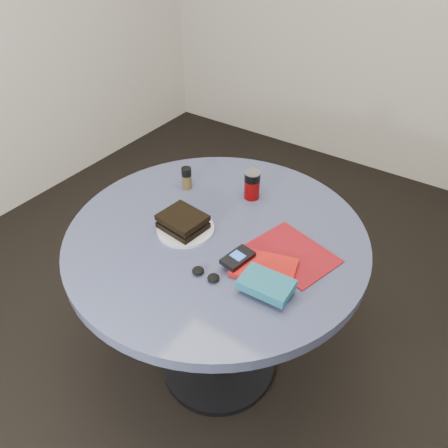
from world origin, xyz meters
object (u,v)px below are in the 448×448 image
Objects in this scene: table at (217,268)px; headphones at (206,274)px; red_book at (264,268)px; mp3_player at (238,258)px; soda_can at (252,185)px; sandwich at (183,221)px; novel at (266,284)px; plate at (185,229)px; pepper_grinder at (187,178)px; magazine at (292,254)px.

headphones is (0.09, -0.19, 0.17)m from table.
mp3_player is at bearing -179.70° from red_book.
soda_can is 0.39m from red_book.
sandwich is at bearing 144.83° from headphones.
novel is at bearing 13.89° from headphones.
red_book is at bearing -16.78° from table.
plate is at bearing 143.25° from headphones.
magazine is (0.50, -0.11, -0.04)m from pepper_grinder.
headphones is (-0.18, -0.04, -0.02)m from novel.
red_book is (0.23, -0.31, -0.04)m from soda_can.
red_book is (-0.04, -0.11, 0.01)m from magazine.
mp3_player is at bearing -8.90° from sandwich.
soda_can is 0.59× the size of red_book.
red_book is 0.09m from novel.
sandwich is 0.31m from soda_can.
soda_can reaches higher than magazine.
red_book is at bearing 42.81° from headphones.
plate is 1.75× the size of soda_can.
pepper_grinder is at bearing 134.51° from headphones.
red_book is at bearing -92.23° from magazine.
red_book is at bearing -2.59° from sandwich.
headphones is (0.34, -0.34, -0.03)m from pepper_grinder.
sandwich is at bearing 171.10° from mp3_player.
pepper_grinder is at bearing 147.45° from table.
table is 9.16× the size of soda_can.
magazine is 2.76× the size of headphones.
pepper_grinder is at bearing -176.25° from magazine.
mp3_player is at bearing -114.35° from magazine.
table is at bearing 27.65° from sandwich.
mp3_player is at bearing -32.48° from pepper_grinder.
table is at bearing -153.53° from magazine.
magazine is 1.74× the size of novel.
pepper_grinder is 0.52m from red_book.
pepper_grinder is 0.46× the size of red_book.
soda_can is at bearing 92.71° from table.
table is at bearing -32.55° from pepper_grinder.
plate is 1.03× the size of red_book.
magazine is (0.27, -0.19, -0.05)m from soda_can.
plate is at bearing 160.68° from red_book.
sandwich reaches higher than plate.
sandwich reaches higher than headphones.
pepper_grinder is at bearing 125.12° from sandwich.
magazine is 0.12m from red_book.
novel reaches higher than table.
novel is 1.58× the size of headphones.
soda_can is (-0.01, 0.24, 0.22)m from table.
pepper_grinder reaches higher than magazine.
plate is 0.26m from pepper_grinder.
table is 3.93× the size of magazine.
mp3_player is 0.11m from headphones.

